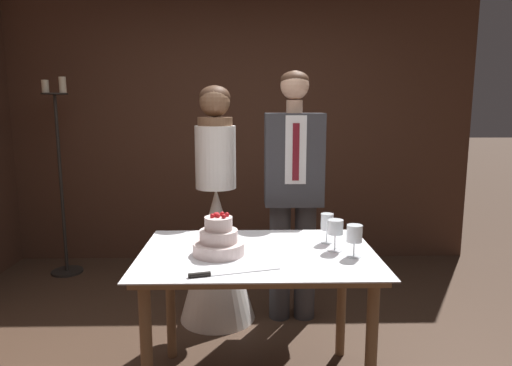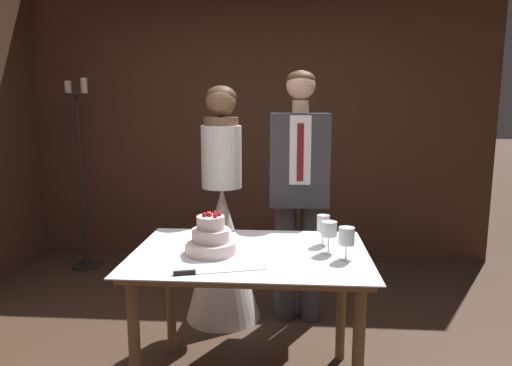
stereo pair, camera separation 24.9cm
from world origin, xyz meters
name	(u,v)px [view 2 (the right image)]	position (x,y,z in m)	size (l,w,h in m)	color
wall_back	(254,120)	(0.00, 2.35, 1.39)	(4.59, 0.12, 2.78)	#472B1E
cake_table	(250,269)	(0.15, 0.10, 0.68)	(1.22, 0.84, 0.78)	brown
tiered_cake	(211,239)	(-0.05, 0.06, 0.85)	(0.27, 0.27, 0.22)	beige
cake_knife	(202,272)	(-0.04, -0.23, 0.78)	(0.42, 0.13, 0.02)	silver
wine_glass_near	(346,237)	(0.63, 0.01, 0.89)	(0.08, 0.08, 0.16)	silver
wine_glass_middle	(329,231)	(0.55, 0.11, 0.89)	(0.08, 0.08, 0.17)	silver
wine_glass_far	(323,225)	(0.53, 0.25, 0.89)	(0.07, 0.07, 0.17)	silver
bride	(223,236)	(-0.12, 0.94, 0.61)	(0.54, 0.54, 1.66)	white
groom	(299,187)	(0.42, 0.94, 0.97)	(0.40, 0.25, 1.76)	#38383D
candle_stand	(82,183)	(-1.58, 1.89, 0.82)	(0.28, 0.28, 1.77)	black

